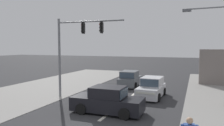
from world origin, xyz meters
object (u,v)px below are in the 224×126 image
sedan_crossing_left (108,101)px  hatchback_kerbside_parked (130,79)px  hatchback_receding_far (151,88)px  traffic_signal_mast (74,43)px

sedan_crossing_left → hatchback_kerbside_parked: 8.73m
hatchback_receding_far → traffic_signal_mast: bearing=-156.7°
sedan_crossing_left → hatchback_kerbside_parked: bearing=97.6°
sedan_crossing_left → hatchback_receding_far: sedan_crossing_left is taller
hatchback_kerbside_parked → sedan_crossing_left: bearing=-82.4°
traffic_signal_mast → hatchback_receding_far: traffic_signal_mast is taller
sedan_crossing_left → hatchback_receding_far: (1.66, 4.90, -0.00)m
traffic_signal_mast → sedan_crossing_left: bearing=-34.4°
hatchback_receding_far → hatchback_kerbside_parked: bearing=126.9°
traffic_signal_mast → sedan_crossing_left: (3.75, -2.57, -3.44)m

